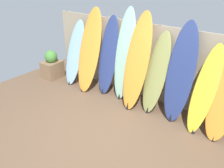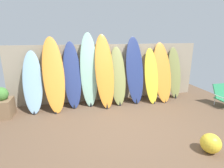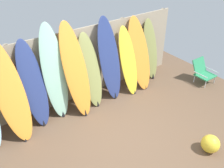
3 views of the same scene
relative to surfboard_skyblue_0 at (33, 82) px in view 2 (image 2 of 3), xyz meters
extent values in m
plane|color=brown|center=(2.23, -1.58, -0.83)|extent=(7.68, 7.68, 0.00)
cube|color=tan|center=(2.23, 0.42, 0.07)|extent=(6.08, 0.04, 1.80)
cylinder|color=gray|center=(-0.65, 0.46, 0.07)|extent=(0.10, 0.10, 1.80)
cylinder|color=gray|center=(0.79, 0.46, 0.07)|extent=(0.10, 0.10, 1.80)
cylinder|color=gray|center=(2.23, 0.46, 0.07)|extent=(0.10, 0.10, 1.80)
cylinder|color=gray|center=(3.67, 0.46, 0.07)|extent=(0.10, 0.10, 1.80)
cylinder|color=gray|center=(5.11, 0.46, 0.07)|extent=(0.10, 0.10, 1.80)
ellipsoid|color=#8CB7D6|center=(0.00, 0.00, 0.01)|extent=(0.53, 0.68, 1.68)
cone|color=black|center=(0.00, -0.28, -0.77)|extent=(0.08, 0.08, 0.10)
ellipsoid|color=orange|center=(0.57, -0.03, 0.19)|extent=(0.68, 0.86, 2.05)
cone|color=black|center=(0.57, -0.36, -0.77)|extent=(0.08, 0.08, 0.11)
ellipsoid|color=navy|center=(1.07, 0.09, 0.12)|extent=(0.53, 0.58, 1.91)
cone|color=black|center=(1.07, -0.14, -0.75)|extent=(0.08, 0.08, 0.14)
ellipsoid|color=#9ED6BC|center=(1.56, 0.08, 0.25)|extent=(0.53, 0.47, 2.16)
cone|color=black|center=(1.56, -0.10, -0.75)|extent=(0.08, 0.08, 0.13)
ellipsoid|color=orange|center=(1.99, -0.06, 0.23)|extent=(0.58, 0.77, 2.11)
cone|color=black|center=(1.99, -0.38, -0.74)|extent=(0.08, 0.08, 0.16)
ellipsoid|color=olive|center=(2.43, 0.04, 0.04)|extent=(0.51, 0.67, 1.74)
cone|color=black|center=(2.43, -0.23, -0.75)|extent=(0.08, 0.08, 0.13)
ellipsoid|color=navy|center=(2.97, 0.02, 0.19)|extent=(0.58, 0.60, 2.03)
cone|color=black|center=(2.97, -0.22, -0.74)|extent=(0.08, 0.08, 0.16)
ellipsoid|color=yellow|center=(3.51, -0.04, 0.01)|extent=(0.52, 0.77, 1.68)
cone|color=black|center=(3.51, -0.34, -0.77)|extent=(0.08, 0.08, 0.11)
ellipsoid|color=orange|center=(3.89, -0.02, 0.10)|extent=(0.62, 0.80, 1.85)
cone|color=black|center=(3.89, -0.34, -0.76)|extent=(0.08, 0.08, 0.12)
ellipsoid|color=olive|center=(4.44, 0.13, 0.01)|extent=(0.49, 0.49, 1.68)
cone|color=black|center=(4.44, -0.07, -0.74)|extent=(0.08, 0.08, 0.15)
cylinder|color=silver|center=(5.25, -0.88, -0.72)|extent=(0.02, 0.02, 0.22)
cube|color=#2D8C59|center=(5.45, -0.83, -0.40)|extent=(0.46, 0.23, 0.42)
cylinder|color=silver|center=(5.21, -1.07, -0.49)|extent=(0.02, 0.44, 0.02)
cube|color=#846647|center=(-0.74, -0.22, -0.59)|extent=(0.45, 0.52, 0.48)
sphere|color=#488738|center=(-0.74, -0.22, -0.20)|extent=(0.35, 0.35, 0.35)
sphere|color=yellow|center=(3.42, -2.72, -0.65)|extent=(0.36, 0.36, 0.36)
camera|label=1|loc=(4.67, -4.44, 2.15)|focal=40.00mm
camera|label=2|loc=(1.02, -4.98, 1.25)|focal=28.00mm
camera|label=3|loc=(-0.15, -4.42, 2.91)|focal=40.00mm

